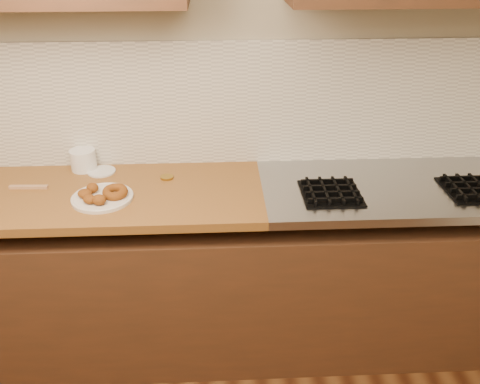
# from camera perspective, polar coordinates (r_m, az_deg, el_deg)

# --- Properties ---
(wall_back) EXTENTS (4.00, 0.02, 2.70)m
(wall_back) POSITION_cam_1_polar(r_m,az_deg,el_deg) (2.45, -9.99, 12.99)
(wall_back) COLOR #B2A88B
(wall_back) RESTS_ON ground
(base_cabinet) EXTENTS (3.60, 0.60, 0.77)m
(base_cabinet) POSITION_cam_1_polar(r_m,az_deg,el_deg) (2.60, -8.96, -9.84)
(base_cabinet) COLOR #4C2916
(base_cabinet) RESTS_ON floor
(butcher_block) EXTENTS (2.30, 0.62, 0.04)m
(butcher_block) POSITION_cam_1_polar(r_m,az_deg,el_deg) (2.50, -24.76, -0.55)
(butcher_block) COLOR brown
(butcher_block) RESTS_ON base_cabinet
(stovetop) EXTENTS (1.30, 0.62, 0.04)m
(stovetop) POSITION_cam_1_polar(r_m,az_deg,el_deg) (2.47, 17.66, 0.44)
(stovetop) COLOR #9EA0A5
(stovetop) RESTS_ON base_cabinet
(backsplash) EXTENTS (3.60, 0.02, 0.60)m
(backsplash) POSITION_cam_1_polar(r_m,az_deg,el_deg) (2.49, -9.73, 9.58)
(backsplash) COLOR beige
(backsplash) RESTS_ON wall_back
(burner_grates) EXTENTS (0.91, 0.26, 0.03)m
(burner_grates) POSITION_cam_1_polar(r_m,az_deg,el_deg) (2.38, 17.82, 0.21)
(burner_grates) COLOR black
(burner_grates) RESTS_ON stovetop
(donut_plate) EXTENTS (0.27, 0.27, 0.02)m
(donut_plate) POSITION_cam_1_polar(r_m,az_deg,el_deg) (2.29, -15.19, -0.62)
(donut_plate) COLOR beige
(donut_plate) RESTS_ON butcher_block
(ring_donut) EXTENTS (0.13, 0.14, 0.05)m
(ring_donut) POSITION_cam_1_polar(r_m,az_deg,el_deg) (2.27, -13.86, 0.01)
(ring_donut) COLOR brown
(ring_donut) RESTS_ON donut_plate
(fried_dough_chunks) EXTENTS (0.15, 0.18, 0.05)m
(fried_dough_chunks) POSITION_cam_1_polar(r_m,az_deg,el_deg) (2.26, -16.33, -0.33)
(fried_dough_chunks) COLOR brown
(fried_dough_chunks) RESTS_ON donut_plate
(plastic_tub) EXTENTS (0.13, 0.13, 0.10)m
(plastic_tub) POSITION_cam_1_polar(r_m,az_deg,el_deg) (2.58, -17.19, 3.47)
(plastic_tub) COLOR white
(plastic_tub) RESTS_ON butcher_block
(tub_lid) EXTENTS (0.14, 0.14, 0.01)m
(tub_lid) POSITION_cam_1_polar(r_m,az_deg,el_deg) (2.55, -15.29, 2.24)
(tub_lid) COLOR silver
(tub_lid) RESTS_ON butcher_block
(brass_jar_lid) EXTENTS (0.07, 0.07, 0.01)m
(brass_jar_lid) POSITION_cam_1_polar(r_m,az_deg,el_deg) (2.42, -8.21, 1.65)
(brass_jar_lid) COLOR olive
(brass_jar_lid) RESTS_ON butcher_block
(wooden_utensil) EXTENTS (0.17, 0.03, 0.01)m
(wooden_utensil) POSITION_cam_1_polar(r_m,az_deg,el_deg) (2.50, -22.64, 0.52)
(wooden_utensil) COLOR #AC7E58
(wooden_utensil) RESTS_ON butcher_block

